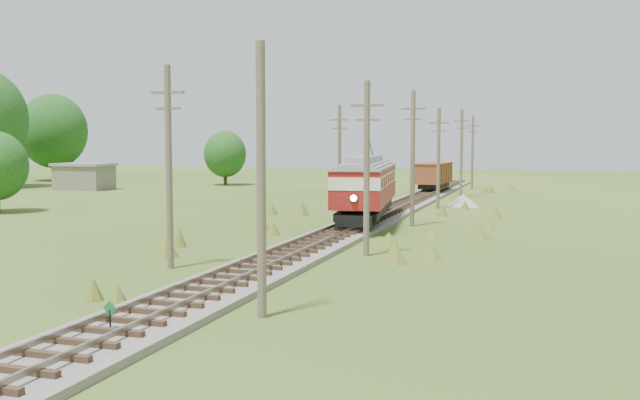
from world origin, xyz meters
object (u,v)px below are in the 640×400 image
(gondola, at_px, (434,174))
(switch_marker, at_px, (110,316))
(streetcar, at_px, (366,183))
(gravel_pile, at_px, (464,201))

(gondola, bearing_deg, switch_marker, -88.68)
(switch_marker, xyz_separation_m, streetcar, (0.20, 29.56, 2.19))
(switch_marker, distance_m, gravel_pile, 45.61)
(gravel_pile, bearing_deg, gondola, 108.32)
(streetcar, relative_size, gondola, 1.62)
(switch_marker, bearing_deg, gravel_pile, 83.62)
(switch_marker, xyz_separation_m, gravel_pile, (5.07, 45.32, -0.14))
(gravel_pile, bearing_deg, switch_marker, -96.38)
(switch_marker, distance_m, gondola, 60.05)
(switch_marker, relative_size, gondola, 0.13)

